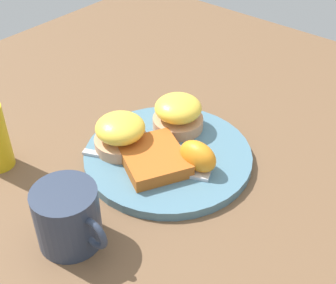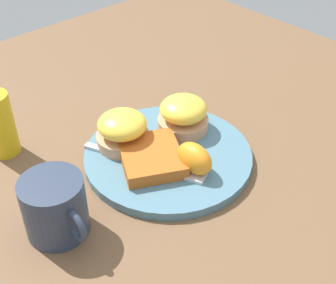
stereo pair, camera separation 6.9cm
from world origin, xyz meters
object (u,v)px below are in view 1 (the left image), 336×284
hashbrown_patty (152,158)px  sandwich_benedict_left (178,113)px  sandwich_benedict_right (121,133)px  cup (68,217)px  fork (154,165)px  orange_wedge (196,158)px

hashbrown_patty → sandwich_benedict_left: bearing=106.4°
sandwich_benedict_right → cup: (0.07, -0.16, -0.00)m
fork → cup: (0.00, -0.16, 0.02)m
sandwich_benedict_left → orange_wedge: sandwich_benedict_left is taller
sandwich_benedict_left → sandwich_benedict_right: (-0.03, -0.10, 0.00)m
sandwich_benedict_left → hashbrown_patty: bearing=-73.6°
hashbrown_patty → fork: size_ratio=0.55×
fork → cup: cup is taller
hashbrown_patty → orange_wedge: 0.06m
cup → hashbrown_patty: bearing=93.7°
hashbrown_patty → cup: 0.16m
sandwich_benedict_right → orange_wedge: sandwich_benedict_right is taller
hashbrown_patty → sandwich_benedict_right: bearing=-177.2°
hashbrown_patty → orange_wedge: (0.06, 0.03, 0.01)m
sandwich_benedict_right → fork: (0.07, -0.00, -0.02)m
cup → sandwich_benedict_left: bearing=98.4°
hashbrown_patty → orange_wedge: orange_wedge is taller
orange_wedge → sandwich_benedict_left: bearing=142.6°
sandwich_benedict_right → hashbrown_patty: size_ratio=0.81×
orange_wedge → hashbrown_patty: bearing=-153.9°
sandwich_benedict_left → hashbrown_patty: 0.10m
sandwich_benedict_left → hashbrown_patty: (0.03, -0.09, -0.02)m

